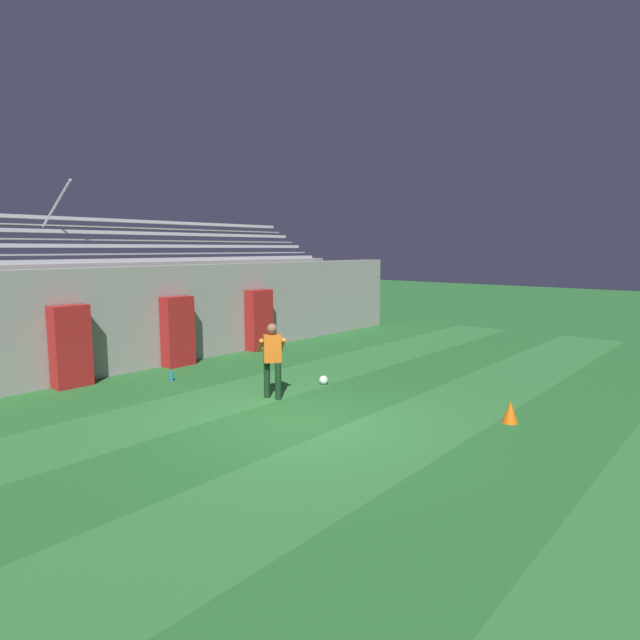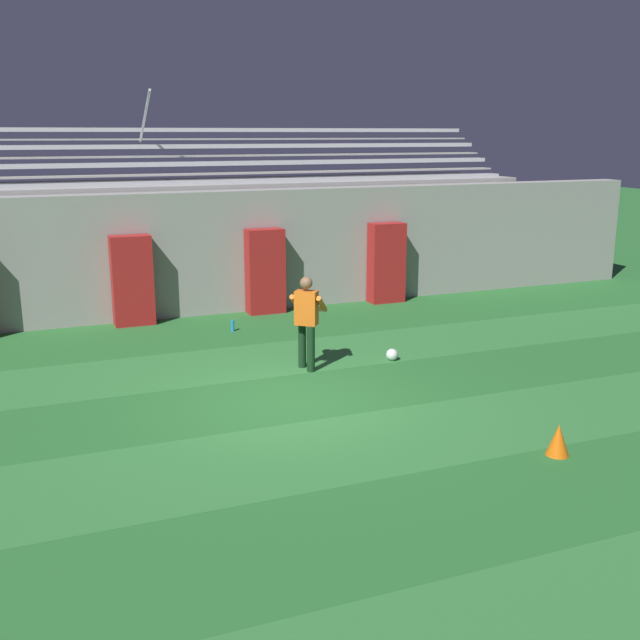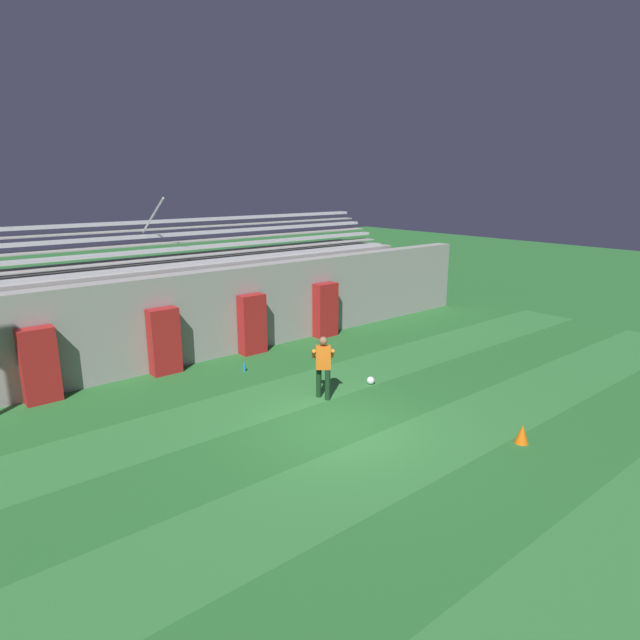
{
  "view_description": "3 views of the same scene",
  "coord_description": "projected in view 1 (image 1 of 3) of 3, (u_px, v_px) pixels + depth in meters",
  "views": [
    {
      "loc": [
        -7.22,
        -6.61,
        3.28
      ],
      "look_at": [
        2.51,
        1.58,
        1.57
      ],
      "focal_mm": 30.0,
      "sensor_mm": 36.0,
      "label": 1
    },
    {
      "loc": [
        -3.63,
        -10.29,
        4.07
      ],
      "look_at": [
        0.77,
        0.71,
        1.1
      ],
      "focal_mm": 42.0,
      "sensor_mm": 36.0,
      "label": 2
    },
    {
      "loc": [
        -7.46,
        -8.4,
        5.48
      ],
      "look_at": [
        1.87,
        2.92,
        1.67
      ],
      "focal_mm": 30.0,
      "sensor_mm": 36.0,
      "label": 3
    }
  ],
  "objects": [
    {
      "name": "soccer_ball",
      "position": [
        324.0,
        380.0,
        12.95
      ],
      "size": [
        0.22,
        0.22,
        0.22
      ],
      "primitive_type": "sphere",
      "color": "white",
      "rests_on": "ground"
    },
    {
      "name": "back_wall",
      "position": [
        117.0,
        320.0,
        14.1
      ],
      "size": [
        24.0,
        0.6,
        2.8
      ],
      "primitive_type": "cube",
      "color": "#999691",
      "rests_on": "ground"
    },
    {
      "name": "padding_pillar_gate_right",
      "position": [
        178.0,
        331.0,
        14.94
      ],
      "size": [
        0.86,
        0.44,
        1.95
      ],
      "primitive_type": "cube",
      "color": "#B21E1E",
      "rests_on": "ground"
    },
    {
      "name": "ground_plane",
      "position": [
        299.0,
        423.0,
        10.13
      ],
      "size": [
        80.0,
        80.0,
        0.0
      ],
      "primitive_type": "plane",
      "color": "#286B2D"
    },
    {
      "name": "padding_pillar_far_right",
      "position": [
        259.0,
        320.0,
        17.31
      ],
      "size": [
        0.86,
        0.44,
        1.95
      ],
      "primitive_type": "cube",
      "color": "#B21E1E",
      "rests_on": "ground"
    },
    {
      "name": "goalkeeper",
      "position": [
        272.0,
        356.0,
        11.66
      ],
      "size": [
        0.74,
        0.73,
        1.67
      ],
      "color": "#143319",
      "rests_on": "ground"
    },
    {
      "name": "traffic_cone",
      "position": [
        510.0,
        412.0,
        10.11
      ],
      "size": [
        0.3,
        0.3,
        0.42
      ],
      "primitive_type": "cone",
      "color": "orange",
      "rests_on": "ground"
    },
    {
      "name": "padding_pillar_gate_left",
      "position": [
        70.0,
        346.0,
        12.66
      ],
      "size": [
        0.86,
        0.44,
        1.95
      ],
      "primitive_type": "cube",
      "color": "#B21E1E",
      "rests_on": "ground"
    },
    {
      "name": "water_bottle",
      "position": [
        172.0,
        376.0,
        13.3
      ],
      "size": [
        0.07,
        0.07,
        0.24
      ],
      "primitive_type": "cylinder",
      "color": "#1E8CD8",
      "rests_on": "ground"
    },
    {
      "name": "turf_stripe_far",
      "position": [
        218.0,
        400.0,
        11.65
      ],
      "size": [
        28.0,
        2.1,
        0.01
      ],
      "primitive_type": "cube",
      "color": "#337A38",
      "rests_on": "ground"
    },
    {
      "name": "turf_stripe_mid",
      "position": [
        378.0,
        445.0,
        8.98
      ],
      "size": [
        28.0,
        2.1,
        0.01
      ],
      "primitive_type": "cube",
      "color": "#337A38",
      "rests_on": "ground"
    },
    {
      "name": "bleacher_stand",
      "position": [
        80.0,
        311.0,
        15.36
      ],
      "size": [
        18.0,
        3.35,
        5.03
      ],
      "color": "#999691",
      "rests_on": "ground"
    }
  ]
}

